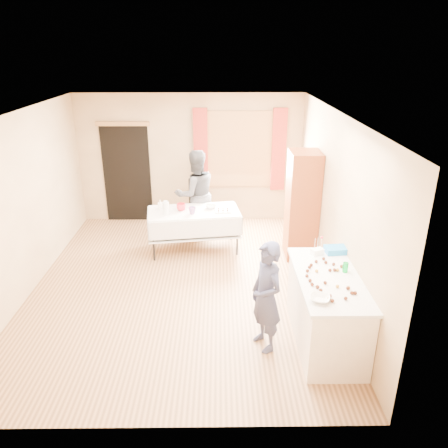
{
  "coord_description": "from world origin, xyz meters",
  "views": [
    {
      "loc": [
        0.59,
        -5.93,
        3.46
      ],
      "look_at": [
        0.66,
        0.0,
        1.01
      ],
      "focal_mm": 35.0,
      "sensor_mm": 36.0,
      "label": 1
    }
  ],
  "objects_px": {
    "cabinet": "(302,206)",
    "chair": "(197,215)",
    "party_table": "(194,227)",
    "counter": "(326,309)",
    "girl": "(266,297)",
    "woman": "(196,194)"
  },
  "relations": [
    {
      "from": "cabinet",
      "to": "chair",
      "type": "height_order",
      "value": "cabinet"
    },
    {
      "from": "party_table",
      "to": "counter",
      "type": "bearing_deg",
      "value": -64.41
    },
    {
      "from": "counter",
      "to": "girl",
      "type": "bearing_deg",
      "value": -172.54
    },
    {
      "from": "counter",
      "to": "chair",
      "type": "bearing_deg",
      "value": 115.9
    },
    {
      "from": "cabinet",
      "to": "woman",
      "type": "relative_size",
      "value": 1.1
    },
    {
      "from": "cabinet",
      "to": "girl",
      "type": "xyz_separation_m",
      "value": [
        -0.85,
        -2.51,
        -0.23
      ]
    },
    {
      "from": "counter",
      "to": "girl",
      "type": "xyz_separation_m",
      "value": [
        -0.75,
        -0.1,
        0.25
      ]
    },
    {
      "from": "counter",
      "to": "woman",
      "type": "height_order",
      "value": "woman"
    },
    {
      "from": "cabinet",
      "to": "chair",
      "type": "relative_size",
      "value": 1.86
    },
    {
      "from": "chair",
      "to": "woman",
      "type": "height_order",
      "value": "woman"
    },
    {
      "from": "chair",
      "to": "counter",
      "type": "bearing_deg",
      "value": -49.78
    },
    {
      "from": "party_table",
      "to": "woman",
      "type": "bearing_deg",
      "value": 81.38
    },
    {
      "from": "counter",
      "to": "party_table",
      "type": "height_order",
      "value": "counter"
    },
    {
      "from": "girl",
      "to": "cabinet",
      "type": "bearing_deg",
      "value": 136.33
    },
    {
      "from": "party_table",
      "to": "girl",
      "type": "distance_m",
      "value": 2.94
    },
    {
      "from": "girl",
      "to": "woman",
      "type": "distance_m",
      "value": 3.55
    },
    {
      "from": "cabinet",
      "to": "counter",
      "type": "xyz_separation_m",
      "value": [
        -0.1,
        -2.42,
        -0.47
      ]
    },
    {
      "from": "counter",
      "to": "chair",
      "type": "xyz_separation_m",
      "value": [
        -1.75,
        3.61,
        -0.15
      ]
    },
    {
      "from": "cabinet",
      "to": "woman",
      "type": "bearing_deg",
      "value": 154.37
    },
    {
      "from": "cabinet",
      "to": "woman",
      "type": "height_order",
      "value": "cabinet"
    },
    {
      "from": "cabinet",
      "to": "woman",
      "type": "distance_m",
      "value": 2.05
    },
    {
      "from": "girl",
      "to": "chair",
      "type": "bearing_deg",
      "value": 170.14
    }
  ]
}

